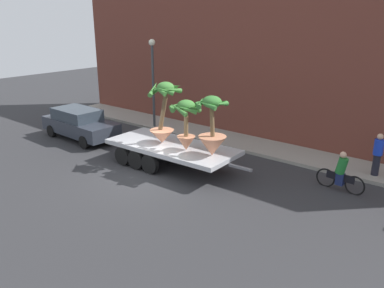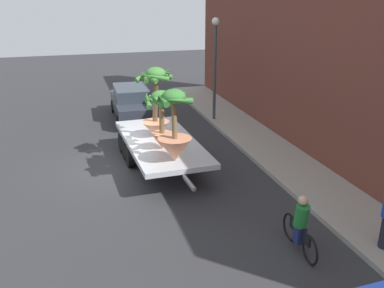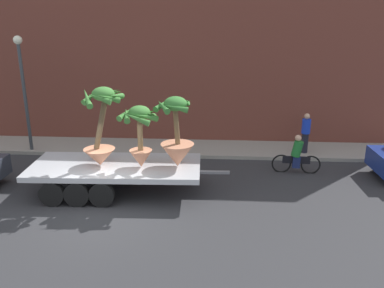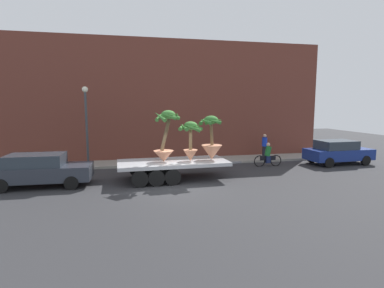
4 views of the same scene
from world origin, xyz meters
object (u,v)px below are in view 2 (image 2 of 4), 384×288
flatbed_trailer (159,143)px  cyclist (300,226)px  potted_palm_rear (175,133)px  trailing_car (132,102)px  potted_palm_front (156,105)px  potted_palm_middle (161,116)px  street_lamp (215,56)px

flatbed_trailer → cyclist: 7.00m
potted_palm_rear → trailing_car: size_ratio=0.51×
potted_palm_front → trailing_car: bearing=-180.0°
flatbed_trailer → trailing_car: size_ratio=1.46×
flatbed_trailer → potted_palm_middle: potted_palm_middle is taller
potted_palm_rear → street_lamp: 7.83m
potted_palm_rear → street_lamp: bearing=151.3°
trailing_car → street_lamp: 4.80m
potted_palm_rear → potted_palm_front: (-2.47, -0.08, 0.29)m
potted_palm_middle → cyclist: 6.15m
flatbed_trailer → potted_palm_middle: bearing=-7.1°
flatbed_trailer → potted_palm_front: (-0.14, -0.07, 1.43)m
street_lamp → potted_palm_rear: bearing=-28.7°
flatbed_trailer → street_lamp: 6.30m
flatbed_trailer → trailing_car: (-6.17, -0.07, 0.06)m
potted_palm_rear → street_lamp: size_ratio=0.49×
potted_palm_front → flatbed_trailer: bearing=25.7°
potted_palm_rear → cyclist: (4.34, 2.11, -1.24)m
potted_palm_middle → street_lamp: (-5.59, 3.86, 1.07)m
cyclist → street_lamp: size_ratio=0.38×
potted_palm_rear → flatbed_trailer: bearing=-179.7°
potted_palm_front → trailing_car: potted_palm_front is taller
potted_palm_front → street_lamp: (-4.31, 3.79, 1.03)m
flatbed_trailer → street_lamp: (-4.45, 3.72, 2.46)m
cyclist → flatbed_trailer: bearing=-162.3°
potted_palm_middle → potted_palm_rear: bearing=7.5°
flatbed_trailer → potted_palm_middle: size_ratio=3.25×
flatbed_trailer → trailing_car: trailing_car is taller
potted_palm_middle → trailing_car: size_ratio=0.45×
trailing_car → street_lamp: bearing=65.6°
cyclist → potted_palm_rear: bearing=-154.1°
trailing_car → potted_palm_rear: bearing=0.6°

